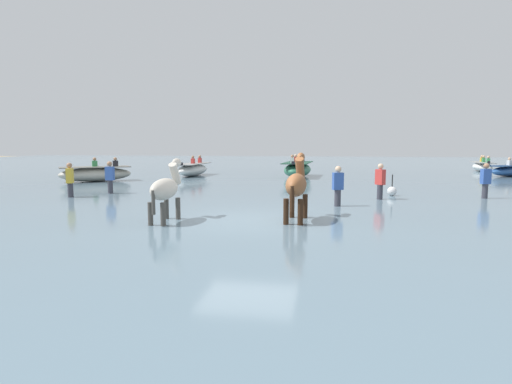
{
  "coord_description": "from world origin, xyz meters",
  "views": [
    {
      "loc": [
        2.0,
        -10.92,
        2.34
      ],
      "look_at": [
        -0.13,
        1.98,
        0.85
      ],
      "focal_mm": 30.2,
      "sensor_mm": 36.0,
      "label": 1
    }
  ],
  "objects_px": {
    "boat_near_port": "(511,171)",
    "person_onlooker_right": "(110,180)",
    "boat_mid_outer": "(482,166)",
    "horse_lead_pinto": "(166,191)",
    "boat_near_starboard": "(96,174)",
    "channel_buoy": "(392,191)",
    "person_wading_close": "(485,184)",
    "boat_distant_west": "(193,169)",
    "person_onlooker_left": "(338,190)",
    "person_wading_mid": "(70,183)",
    "person_spectator_far": "(380,185)",
    "boat_mid_channel": "(298,169)",
    "horse_trailing_chestnut": "(297,187)"
  },
  "relations": [
    {
      "from": "boat_near_starboard",
      "to": "person_wading_close",
      "type": "relative_size",
      "value": 2.28
    },
    {
      "from": "person_spectator_far",
      "to": "horse_lead_pinto",
      "type": "bearing_deg",
      "value": -137.35
    },
    {
      "from": "boat_near_port",
      "to": "channel_buoy",
      "type": "bearing_deg",
      "value": -126.78
    },
    {
      "from": "horse_trailing_chestnut",
      "to": "person_wading_mid",
      "type": "relative_size",
      "value": 1.28
    },
    {
      "from": "boat_mid_outer",
      "to": "boat_near_port",
      "type": "height_order",
      "value": "boat_near_port"
    },
    {
      "from": "boat_mid_channel",
      "to": "person_wading_close",
      "type": "relative_size",
      "value": 2.54
    },
    {
      "from": "person_wading_mid",
      "to": "person_onlooker_right",
      "type": "height_order",
      "value": "same"
    },
    {
      "from": "person_spectator_far",
      "to": "channel_buoy",
      "type": "relative_size",
      "value": 2.01
    },
    {
      "from": "boat_near_port",
      "to": "boat_mid_channel",
      "type": "distance_m",
      "value": 13.14
    },
    {
      "from": "person_onlooker_right",
      "to": "channel_buoy",
      "type": "distance_m",
      "value": 11.0
    },
    {
      "from": "boat_mid_outer",
      "to": "person_wading_close",
      "type": "bearing_deg",
      "value": -107.97
    },
    {
      "from": "person_onlooker_left",
      "to": "channel_buoy",
      "type": "bearing_deg",
      "value": 55.82
    },
    {
      "from": "boat_near_starboard",
      "to": "person_onlooker_right",
      "type": "xyz_separation_m",
      "value": [
        3.45,
        -4.94,
        0.12
      ]
    },
    {
      "from": "person_wading_close",
      "to": "person_onlooker_left",
      "type": "distance_m",
      "value": 6.02
    },
    {
      "from": "person_wading_mid",
      "to": "boat_mid_outer",
      "type": "bearing_deg",
      "value": 42.34
    },
    {
      "from": "person_wading_mid",
      "to": "person_spectator_far",
      "type": "distance_m",
      "value": 11.28
    },
    {
      "from": "boat_distant_west",
      "to": "person_onlooker_right",
      "type": "xyz_separation_m",
      "value": [
        -0.34,
        -9.58,
        0.13
      ]
    },
    {
      "from": "person_onlooker_right",
      "to": "person_spectator_far",
      "type": "distance_m",
      "value": 10.37
    },
    {
      "from": "boat_near_port",
      "to": "person_onlooker_left",
      "type": "relative_size",
      "value": 2.17
    },
    {
      "from": "boat_mid_outer",
      "to": "boat_near_port",
      "type": "bearing_deg",
      "value": -88.22
    },
    {
      "from": "person_onlooker_right",
      "to": "channel_buoy",
      "type": "relative_size",
      "value": 2.01
    },
    {
      "from": "boat_mid_channel",
      "to": "person_wading_close",
      "type": "bearing_deg",
      "value": -50.5
    },
    {
      "from": "horse_lead_pinto",
      "to": "boat_near_starboard",
      "type": "bearing_deg",
      "value": 127.07
    },
    {
      "from": "boat_distant_west",
      "to": "boat_mid_channel",
      "type": "height_order",
      "value": "boat_mid_channel"
    },
    {
      "from": "channel_buoy",
      "to": "boat_distant_west",
      "type": "bearing_deg",
      "value": 141.01
    },
    {
      "from": "person_wading_close",
      "to": "channel_buoy",
      "type": "height_order",
      "value": "person_wading_close"
    },
    {
      "from": "person_onlooker_right",
      "to": "person_wading_mid",
      "type": "bearing_deg",
      "value": -121.17
    },
    {
      "from": "boat_mid_outer",
      "to": "person_spectator_far",
      "type": "height_order",
      "value": "person_spectator_far"
    },
    {
      "from": "horse_trailing_chestnut",
      "to": "channel_buoy",
      "type": "distance_m",
      "value": 6.71
    },
    {
      "from": "boat_near_port",
      "to": "person_wading_close",
      "type": "relative_size",
      "value": 2.17
    },
    {
      "from": "person_wading_mid",
      "to": "person_wading_close",
      "type": "height_order",
      "value": "same"
    },
    {
      "from": "boat_near_port",
      "to": "person_onlooker_right",
      "type": "distance_m",
      "value": 23.28
    },
    {
      "from": "boat_mid_channel",
      "to": "person_spectator_far",
      "type": "relative_size",
      "value": 2.54
    },
    {
      "from": "person_wading_mid",
      "to": "person_wading_close",
      "type": "relative_size",
      "value": 1.0
    },
    {
      "from": "horse_lead_pinto",
      "to": "person_wading_mid",
      "type": "distance_m",
      "value": 6.78
    },
    {
      "from": "boat_distant_west",
      "to": "boat_near_port",
      "type": "height_order",
      "value": "boat_distant_west"
    },
    {
      "from": "horse_trailing_chestnut",
      "to": "person_spectator_far",
      "type": "height_order",
      "value": "horse_trailing_chestnut"
    },
    {
      "from": "horse_lead_pinto",
      "to": "person_wading_close",
      "type": "height_order",
      "value": "horse_lead_pinto"
    },
    {
      "from": "person_onlooker_left",
      "to": "boat_near_port",
      "type": "bearing_deg",
      "value": 53.75
    },
    {
      "from": "boat_mid_channel",
      "to": "person_wading_close",
      "type": "distance_m",
      "value": 11.6
    },
    {
      "from": "boat_near_starboard",
      "to": "person_onlooker_left",
      "type": "bearing_deg",
      "value": -29.78
    },
    {
      "from": "person_onlooker_left",
      "to": "horse_trailing_chestnut",
      "type": "bearing_deg",
      "value": -111.81
    },
    {
      "from": "boat_near_starboard",
      "to": "person_spectator_far",
      "type": "relative_size",
      "value": 2.28
    },
    {
      "from": "person_wading_mid",
      "to": "person_onlooker_left",
      "type": "relative_size",
      "value": 1.0
    },
    {
      "from": "boat_near_port",
      "to": "person_wading_close",
      "type": "xyz_separation_m",
      "value": [
        -5.45,
        -11.81,
        0.19
      ]
    },
    {
      "from": "person_wading_mid",
      "to": "person_onlooker_left",
      "type": "bearing_deg",
      "value": -4.19
    },
    {
      "from": "person_wading_mid",
      "to": "channel_buoy",
      "type": "distance_m",
      "value": 12.03
    },
    {
      "from": "person_onlooker_left",
      "to": "channel_buoy",
      "type": "xyz_separation_m",
      "value": [
        2.1,
        3.09,
        -0.33
      ]
    },
    {
      "from": "person_onlooker_left",
      "to": "channel_buoy",
      "type": "distance_m",
      "value": 3.75
    },
    {
      "from": "person_onlooker_right",
      "to": "horse_lead_pinto",
      "type": "bearing_deg",
      "value": -51.16
    }
  ]
}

